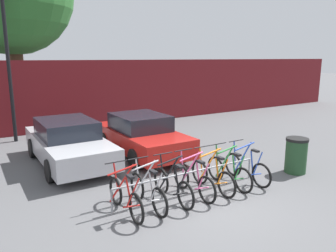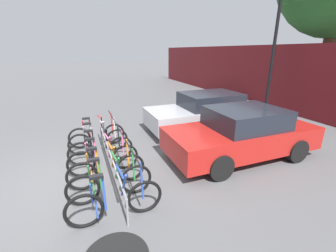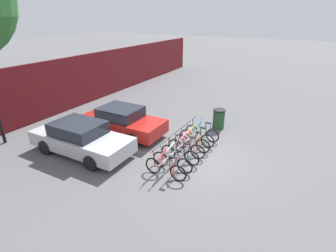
{
  "view_description": "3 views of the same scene",
  "coord_description": "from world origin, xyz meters",
  "px_view_note": "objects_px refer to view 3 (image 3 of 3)",
  "views": [
    {
      "loc": [
        -4.5,
        -5.48,
        3.31
      ],
      "look_at": [
        0.38,
        2.43,
        1.34
      ],
      "focal_mm": 35.0,
      "sensor_mm": 36.0,
      "label": 1
    },
    {
      "loc": [
        5.09,
        0.15,
        2.88
      ],
      "look_at": [
        -1.09,
        2.62,
        0.64
      ],
      "focal_mm": 24.0,
      "sensor_mm": 36.0,
      "label": 2
    },
    {
      "loc": [
        -8.97,
        -3.49,
        5.57
      ],
      "look_at": [
        0.39,
        1.65,
        0.98
      ],
      "focal_mm": 28.0,
      "sensor_mm": 36.0,
      "label": 3
    }
  ],
  "objects_px": {
    "bicycle_black": "(180,154)",
    "bicycle_green": "(197,138)",
    "bicycle_red": "(165,168)",
    "car_red": "(122,121)",
    "bike_rack": "(183,145)",
    "bicycle_silver": "(172,161)",
    "bicycle_orange": "(192,142)",
    "car_silver": "(81,138)",
    "bicycle_pink": "(186,148)",
    "trash_bin": "(219,119)",
    "bicycle_blue": "(202,133)"
  },
  "relations": [
    {
      "from": "bicycle_red",
      "to": "car_red",
      "type": "distance_m",
      "value": 4.36
    },
    {
      "from": "car_red",
      "to": "bicycle_black",
      "type": "bearing_deg",
      "value": -106.3
    },
    {
      "from": "bicycle_black",
      "to": "bicycle_green",
      "type": "relative_size",
      "value": 1.0
    },
    {
      "from": "bike_rack",
      "to": "bicycle_silver",
      "type": "bearing_deg",
      "value": -173.14
    },
    {
      "from": "bicycle_orange",
      "to": "car_silver",
      "type": "relative_size",
      "value": 0.38
    },
    {
      "from": "bicycle_pink",
      "to": "bicycle_orange",
      "type": "bearing_deg",
      "value": -1.19
    },
    {
      "from": "bike_rack",
      "to": "trash_bin",
      "type": "relative_size",
      "value": 3.98
    },
    {
      "from": "bicycle_red",
      "to": "bicycle_pink",
      "type": "relative_size",
      "value": 1.0
    },
    {
      "from": "bicycle_silver",
      "to": "bicycle_red",
      "type": "bearing_deg",
      "value": -179.08
    },
    {
      "from": "bicycle_silver",
      "to": "bicycle_orange",
      "type": "height_order",
      "value": "same"
    },
    {
      "from": "car_red",
      "to": "trash_bin",
      "type": "xyz_separation_m",
      "value": [
        3.0,
        -3.94,
        -0.17
      ]
    },
    {
      "from": "bicycle_orange",
      "to": "trash_bin",
      "type": "bearing_deg",
      "value": -6.73
    },
    {
      "from": "bike_rack",
      "to": "bicycle_orange",
      "type": "distance_m",
      "value": 0.63
    },
    {
      "from": "bicycle_red",
      "to": "car_silver",
      "type": "height_order",
      "value": "car_silver"
    },
    {
      "from": "bicycle_pink",
      "to": "car_silver",
      "type": "height_order",
      "value": "car_silver"
    },
    {
      "from": "bicycle_green",
      "to": "car_red",
      "type": "height_order",
      "value": "car_red"
    },
    {
      "from": "bicycle_red",
      "to": "trash_bin",
      "type": "bearing_deg",
      "value": -0.25
    },
    {
      "from": "bicycle_red",
      "to": "bicycle_orange",
      "type": "height_order",
      "value": "same"
    },
    {
      "from": "bicycle_black",
      "to": "bicycle_orange",
      "type": "bearing_deg",
      "value": 2.98
    },
    {
      "from": "bike_rack",
      "to": "bicycle_green",
      "type": "relative_size",
      "value": 2.4
    },
    {
      "from": "bike_rack",
      "to": "bicycle_black",
      "type": "relative_size",
      "value": 2.4
    },
    {
      "from": "bike_rack",
      "to": "bicycle_orange",
      "type": "relative_size",
      "value": 2.4
    },
    {
      "from": "bike_rack",
      "to": "bicycle_red",
      "type": "relative_size",
      "value": 2.4
    },
    {
      "from": "bike_rack",
      "to": "bicycle_green",
      "type": "height_order",
      "value": "bicycle_green"
    },
    {
      "from": "car_red",
      "to": "bicycle_red",
      "type": "bearing_deg",
      "value": -121.63
    },
    {
      "from": "bicycle_silver",
      "to": "car_silver",
      "type": "relative_size",
      "value": 0.38
    },
    {
      "from": "trash_bin",
      "to": "bicycle_black",
      "type": "bearing_deg",
      "value": 176.76
    },
    {
      "from": "bike_rack",
      "to": "bicycle_green",
      "type": "xyz_separation_m",
      "value": [
        1.14,
        -0.15,
        -0.11
      ]
    },
    {
      "from": "bicycle_red",
      "to": "bicycle_green",
      "type": "xyz_separation_m",
      "value": [
        2.92,
        0.0,
        0.0
      ]
    },
    {
      "from": "bike_rack",
      "to": "bicycle_pink",
      "type": "distance_m",
      "value": 0.19
    },
    {
      "from": "bicycle_red",
      "to": "car_red",
      "type": "bearing_deg",
      "value": 60.62
    },
    {
      "from": "bicycle_red",
      "to": "trash_bin",
      "type": "xyz_separation_m",
      "value": [
        5.29,
        -0.23,
        0.14
      ]
    },
    {
      "from": "bicycle_red",
      "to": "bike_rack",
      "type": "bearing_deg",
      "value": 7.03
    },
    {
      "from": "bicycle_orange",
      "to": "bike_rack",
      "type": "bearing_deg",
      "value": 163.9
    },
    {
      "from": "bicycle_silver",
      "to": "bicycle_blue",
      "type": "xyz_separation_m",
      "value": [
        3.02,
        0.0,
        0.0
      ]
    },
    {
      "from": "bicycle_pink",
      "to": "bicycle_orange",
      "type": "relative_size",
      "value": 1.0
    },
    {
      "from": "bicycle_black",
      "to": "bicycle_silver",
      "type": "bearing_deg",
      "value": -177.02
    },
    {
      "from": "bike_rack",
      "to": "bicycle_pink",
      "type": "relative_size",
      "value": 2.4
    },
    {
      "from": "bicycle_black",
      "to": "car_silver",
      "type": "relative_size",
      "value": 0.38
    },
    {
      "from": "bicycle_orange",
      "to": "bicycle_green",
      "type": "bearing_deg",
      "value": -2.18
    },
    {
      "from": "bike_rack",
      "to": "bicycle_orange",
      "type": "bearing_deg",
      "value": -13.92
    },
    {
      "from": "bike_rack",
      "to": "car_silver",
      "type": "relative_size",
      "value": 0.91
    },
    {
      "from": "bicycle_black",
      "to": "bicycle_green",
      "type": "distance_m",
      "value": 1.72
    },
    {
      "from": "car_silver",
      "to": "bicycle_orange",
      "type": "bearing_deg",
      "value": -58.55
    },
    {
      "from": "bicycle_black",
      "to": "trash_bin",
      "type": "relative_size",
      "value": 1.66
    },
    {
      "from": "bicycle_black",
      "to": "bike_rack",
      "type": "bearing_deg",
      "value": 17.33
    },
    {
      "from": "bicycle_red",
      "to": "bicycle_green",
      "type": "bearing_deg",
      "value": 2.25
    },
    {
      "from": "bike_rack",
      "to": "trash_bin",
      "type": "height_order",
      "value": "trash_bin"
    },
    {
      "from": "bicycle_silver",
      "to": "trash_bin",
      "type": "bearing_deg",
      "value": -1.87
    },
    {
      "from": "bicycle_black",
      "to": "car_red",
      "type": "bearing_deg",
      "value": 76.68
    }
  ]
}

